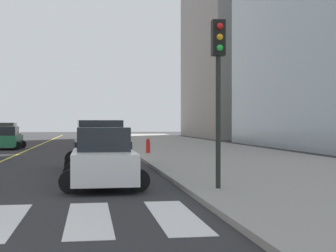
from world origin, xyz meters
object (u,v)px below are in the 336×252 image
at_px(car_gray_nearest, 98,138).
at_px(car_yellow_sixth, 8,132).
at_px(car_black_fourth, 100,147).
at_px(car_green_third, 8,139).
at_px(fire_hydrant, 148,146).
at_px(car_white_fifth, 103,159).
at_px(traffic_light_near_corner, 218,70).

distance_m(car_gray_nearest, car_yellow_sixth, 23.44).
xyz_separation_m(car_black_fourth, car_yellow_sixth, (-10.07, 40.86, -0.03)).
bearing_deg(car_green_third, fire_hydrant, -41.11).
distance_m(car_white_fifth, fire_hydrant, 15.40).
height_order(car_green_third, car_white_fifth, car_white_fifth).
bearing_deg(car_black_fourth, car_white_fifth, 87.46).
xyz_separation_m(car_black_fourth, car_white_fifth, (-0.00, -5.61, -0.12)).
bearing_deg(car_green_third, car_yellow_sixth, 99.72).
relative_size(car_green_third, car_black_fourth, 0.82).
xyz_separation_m(car_white_fifth, car_yellow_sixth, (-10.06, 46.47, 0.09)).
height_order(traffic_light_near_corner, fire_hydrant, traffic_light_near_corner).
distance_m(car_gray_nearest, car_white_fifth, 25.42).
distance_m(car_black_fourth, traffic_light_near_corner, 8.59).
distance_m(car_yellow_sixth, traffic_light_near_corner, 50.30).
relative_size(car_white_fifth, car_yellow_sixth, 0.90).
height_order(car_white_fifth, fire_hydrant, car_white_fifth).
relative_size(car_black_fourth, car_white_fifth, 1.15).
bearing_deg(car_yellow_sixth, car_gray_nearest, -62.85).
xyz_separation_m(car_green_third, car_yellow_sixth, (-3.48, 22.62, 0.14)).
height_order(car_gray_nearest, car_yellow_sixth, car_yellow_sixth).
xyz_separation_m(traffic_light_near_corner, fire_hydrant, (-0.01, 17.07, -2.88)).
height_order(car_white_fifth, traffic_light_near_corner, traffic_light_near_corner).
distance_m(car_gray_nearest, car_black_fourth, 19.81).
xyz_separation_m(car_green_third, traffic_light_near_corner, (9.73, -25.85, 2.65)).
height_order(car_green_third, traffic_light_near_corner, traffic_light_near_corner).
bearing_deg(fire_hydrant, car_gray_nearest, 105.58).
relative_size(car_gray_nearest, car_black_fourth, 0.81).
xyz_separation_m(car_gray_nearest, car_green_third, (-6.83, -1.57, 0.02)).
relative_size(car_yellow_sixth, fire_hydrant, 5.17).
bearing_deg(car_gray_nearest, car_white_fifth, 86.68).
bearing_deg(car_green_third, traffic_light_near_corner, -68.40).
bearing_deg(fire_hydrant, car_green_third, 137.91).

